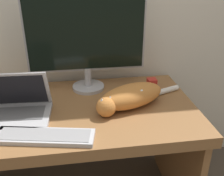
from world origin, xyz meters
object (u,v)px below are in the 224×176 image
external_keyboard (45,136)px  laptop (15,108)px  monitor (86,37)px  cat (130,96)px

external_keyboard → laptop: bearing=138.4°
monitor → laptop: 0.54m
external_keyboard → cat: 0.48m
external_keyboard → cat: cat is taller
laptop → cat: 0.58m
monitor → external_keyboard: bearing=-115.0°
cat → monitor: bearing=106.8°
laptop → cat: size_ratio=0.67×
monitor → external_keyboard: (-0.22, -0.48, -0.31)m
laptop → external_keyboard: (0.16, -0.21, -0.04)m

